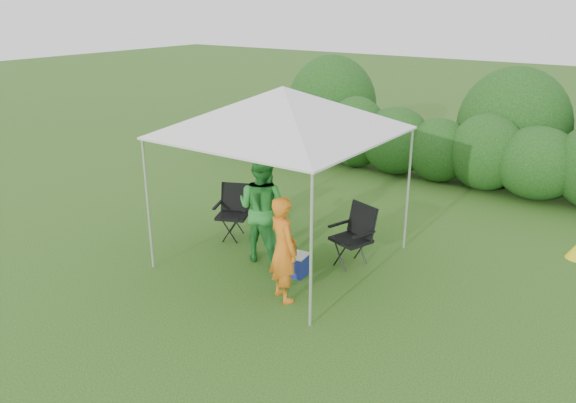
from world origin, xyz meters
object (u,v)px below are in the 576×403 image
Objects in this scene: canopy at (283,110)px; chair_right at (356,231)px; man at (283,249)px; woman at (262,208)px; cooler at (293,264)px; chair_left at (234,208)px.

canopy is 3.13× the size of chair_right.
canopy is 2.18m from man.
chair_right is at bearing -73.23° from man.
woman is 1.04m from cooler.
man is at bearing -81.94° from chair_right.
chair_left is 0.54× the size of woman.
man is 3.35× the size of cooler.
canopy reaches higher than man.
chair_left is at bearing -29.62° from woman.
chair_right is 2.35m from chair_left.
canopy is 6.72× the size of cooler.
chair_right is 0.55× the size of woman.
cooler is at bearing -44.34° from chair_left.
man is (2.05, -1.35, 0.23)m from chair_left.
woman reaches higher than cooler.
chair_right is at bearing -156.32° from woman.
canopy is 2.37m from cooler.
canopy is at bearing -34.34° from chair_left.
chair_right is 2.14× the size of cooler.
man is at bearing -54.53° from canopy.
cooler is at bearing -39.36° from man.
cooler is (1.74, -0.65, -0.36)m from chair_left.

